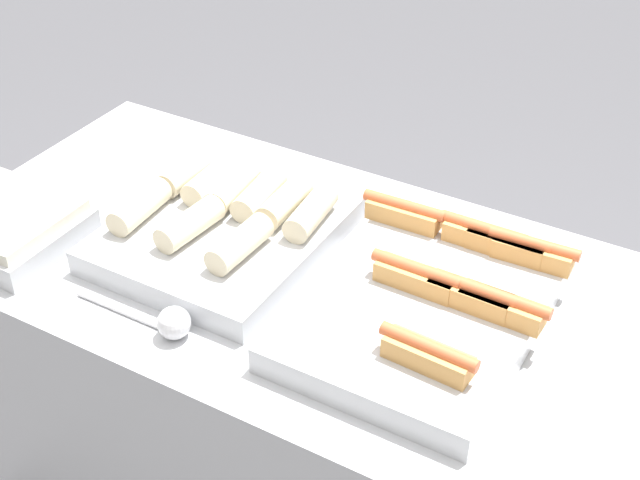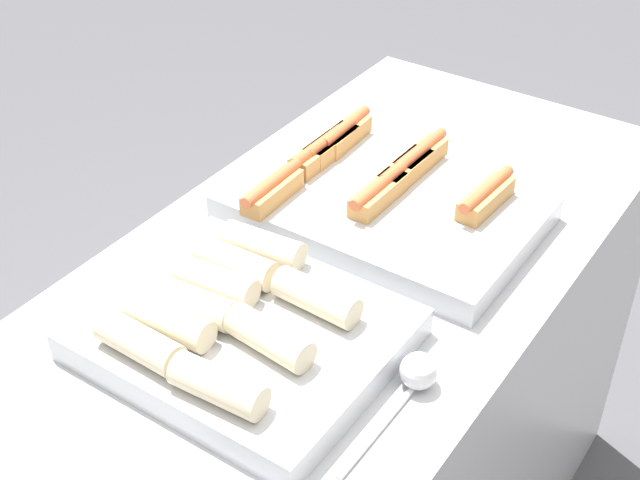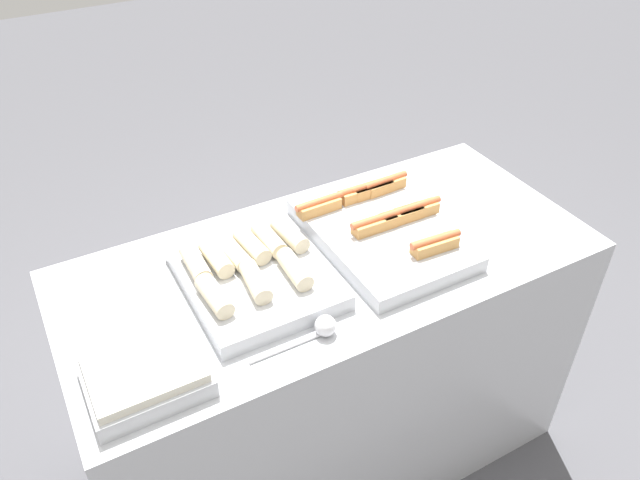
{
  "view_description": "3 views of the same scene",
  "coord_description": "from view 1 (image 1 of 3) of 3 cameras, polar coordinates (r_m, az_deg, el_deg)",
  "views": [
    {
      "loc": [
        0.6,
        -1.1,
        1.94
      ],
      "look_at": [
        -0.04,
        0.0,
        1.02
      ],
      "focal_mm": 50.0,
      "sensor_mm": 36.0,
      "label": 1
    },
    {
      "loc": [
        -1.02,
        -0.67,
        1.89
      ],
      "look_at": [
        -0.04,
        0.0,
        1.02
      ],
      "focal_mm": 50.0,
      "sensor_mm": 36.0,
      "label": 2
    },
    {
      "loc": [
        -0.72,
        -1.24,
        2.1
      ],
      "look_at": [
        -0.04,
        0.0,
        1.02
      ],
      "focal_mm": 35.0,
      "sensor_mm": 36.0,
      "label": 3
    }
  ],
  "objects": [
    {
      "name": "counter",
      "position": [
        1.93,
        1.01,
        -13.69
      ],
      "size": [
        1.58,
        0.72,
        0.94
      ],
      "color": "#B7BABF",
      "rests_on": "ground_plane"
    },
    {
      "name": "tray_wraps",
      "position": [
        1.69,
        -5.99,
        1.06
      ],
      "size": [
        0.38,
        0.45,
        0.1
      ],
      "color": "#B7BABF",
      "rests_on": "counter"
    },
    {
      "name": "tray_side_front",
      "position": [
        1.79,
        -19.58,
        0.95
      ],
      "size": [
        0.27,
        0.23,
        0.07
      ],
      "color": "#B7BABF",
      "rests_on": "counter"
    },
    {
      "name": "tray_hotdogs",
      "position": [
        1.53,
        7.42,
        -3.58
      ],
      "size": [
        0.41,
        0.54,
        0.1
      ],
      "color": "#B7BABF",
      "rests_on": "counter"
    },
    {
      "name": "serving_spoon_near",
      "position": [
        1.5,
        -9.65,
        -5.18
      ],
      "size": [
        0.24,
        0.06,
        0.06
      ],
      "color": "silver",
      "rests_on": "counter"
    }
  ]
}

